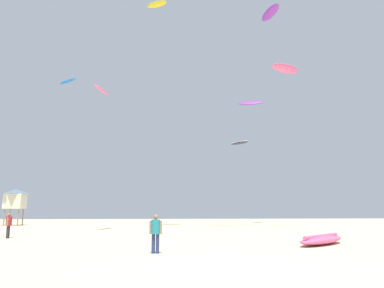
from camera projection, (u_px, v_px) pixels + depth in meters
ground_plane at (231, 264)px, 12.57m from camera, size 120.00×120.00×0.00m
person_foreground at (156, 230)px, 15.67m from camera, size 0.53×0.37×1.62m
person_midground at (9, 223)px, 23.80m from camera, size 0.36×0.53×1.60m
kite_grounded_near at (322, 240)px, 19.36m from camera, size 4.05×3.97×0.56m
lifeguard_tower at (15, 199)px, 42.81m from camera, size 2.30×2.30×4.15m
kite_aloft_0 at (239, 143)px, 52.74m from camera, size 2.59×3.01×0.38m
kite_aloft_1 at (101, 90)px, 32.40m from camera, size 1.49×2.88×0.63m
kite_aloft_2 at (285, 68)px, 37.89m from camera, size 3.71×2.52×0.89m
kite_aloft_3 at (68, 81)px, 54.44m from camera, size 3.50×3.44×0.66m
kite_aloft_4 at (251, 103)px, 41.26m from camera, size 2.88×1.51×0.71m
kite_aloft_7 at (270, 13)px, 46.57m from camera, size 1.97×4.34×0.89m
kite_aloft_9 at (157, 4)px, 44.81m from camera, size 2.70×1.91×0.65m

